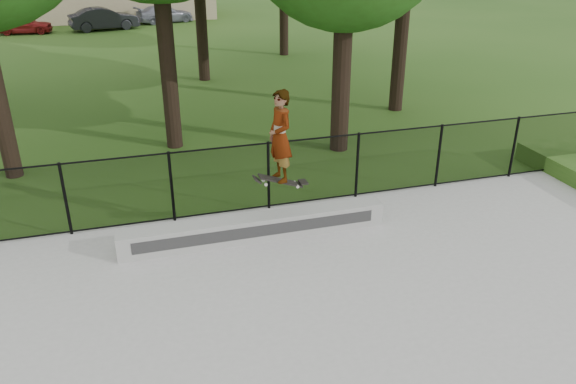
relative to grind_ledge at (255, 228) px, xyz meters
name	(u,v)px	position (x,y,z in m)	size (l,w,h in m)	color
grind_ledge	(255,228)	(0.00, 0.00, 0.00)	(5.15, 0.40, 0.46)	#A2A29E
car_a	(23,24)	(-7.29, 27.57, 0.24)	(1.26, 3.11, 1.07)	maroon
car_b	(104,19)	(-2.77, 27.69, 0.37)	(1.40, 3.64, 1.32)	black
car_c	(165,14)	(1.04, 29.79, 0.25)	(1.52, 3.45, 1.09)	gray
skater_airborne	(280,138)	(0.45, -0.19, 1.83)	(0.80, 0.68, 1.88)	black
chainlink_fence	(269,176)	(0.58, 1.20, 0.52)	(16.06, 0.06, 1.50)	black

